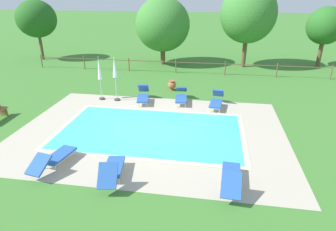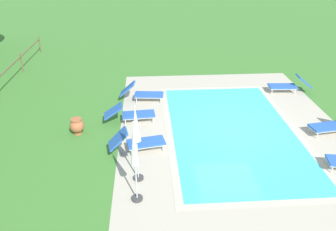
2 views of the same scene
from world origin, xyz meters
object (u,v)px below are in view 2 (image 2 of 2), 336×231
(sun_lounger_north_end, at_px, (334,124))
(patio_umbrella_closed_row_mid_west, at_px, (136,130))
(sun_lounger_north_near_steps, at_px, (138,142))
(patio_umbrella_closed_row_west, at_px, (135,152))
(terracotta_urn_near_fence, at_px, (77,126))
(sun_lounger_south_near_corner, at_px, (143,93))
(sun_lounger_north_far, at_px, (131,114))
(sun_lounger_north_mid, at_px, (289,85))

(sun_lounger_north_end, height_order, patio_umbrella_closed_row_mid_west, patio_umbrella_closed_row_mid_west)
(sun_lounger_north_near_steps, relative_size, sun_lounger_north_end, 1.01)
(patio_umbrella_closed_row_mid_west, bearing_deg, sun_lounger_north_near_steps, 0.57)
(patio_umbrella_closed_row_west, bearing_deg, terracotta_urn_near_fence, 31.00)
(patio_umbrella_closed_row_mid_west, xyz_separation_m, terracotta_urn_near_fence, (2.90, 2.33, -1.39))
(patio_umbrella_closed_row_west, relative_size, patio_umbrella_closed_row_mid_west, 1.00)
(sun_lounger_north_near_steps, relative_size, terracotta_urn_near_fence, 3.13)
(sun_lounger_south_near_corner, xyz_separation_m, patio_umbrella_closed_row_mid_west, (-5.73, 0.15, 1.36))
(sun_lounger_north_far, relative_size, patio_umbrella_closed_row_west, 0.82)
(sun_lounger_north_mid, relative_size, sun_lounger_north_far, 0.97)
(sun_lounger_north_far, xyz_separation_m, patio_umbrella_closed_row_mid_west, (-3.73, -0.31, 1.37))
(sun_lounger_north_near_steps, xyz_separation_m, sun_lounger_south_near_corner, (4.16, -0.17, -0.00))
(sun_lounger_north_end, relative_size, patio_umbrella_closed_row_mid_west, 0.79)
(sun_lounger_north_end, bearing_deg, terracotta_urn_near_fence, 86.49)
(sun_lounger_north_end, xyz_separation_m, sun_lounger_south_near_corner, (3.42, 7.22, -0.01))
(sun_lounger_north_near_steps, xyz_separation_m, patio_umbrella_closed_row_west, (-2.50, 0.01, 1.23))
(sun_lounger_south_near_corner, distance_m, terracotta_urn_near_fence, 3.76)
(sun_lounger_south_near_corner, bearing_deg, patio_umbrella_closed_row_west, 178.48)
(sun_lounger_north_near_steps, xyz_separation_m, patio_umbrella_closed_row_mid_west, (-1.57, -0.02, 1.36))
(patio_umbrella_closed_row_west, relative_size, terracotta_urn_near_fence, 3.94)
(sun_lounger_north_far, relative_size, patio_umbrella_closed_row_mid_west, 0.82)
(patio_umbrella_closed_row_mid_west, bearing_deg, sun_lounger_north_mid, -48.98)
(sun_lounger_north_end, relative_size, terracotta_urn_near_fence, 3.09)
(sun_lounger_north_far, height_order, patio_umbrella_closed_row_mid_west, patio_umbrella_closed_row_mid_west)
(terracotta_urn_near_fence, bearing_deg, sun_lounger_north_end, -93.51)
(sun_lounger_north_far, bearing_deg, sun_lounger_north_mid, -71.52)
(sun_lounger_north_end, relative_size, sun_lounger_south_near_corner, 0.99)
(sun_lounger_north_end, distance_m, patio_umbrella_closed_row_west, 8.17)
(terracotta_urn_near_fence, bearing_deg, patio_umbrella_closed_row_west, -149.00)
(sun_lounger_north_mid, distance_m, patio_umbrella_closed_row_west, 10.22)
(patio_umbrella_closed_row_west, bearing_deg, sun_lounger_south_near_corner, -1.52)
(sun_lounger_north_near_steps, distance_m, sun_lounger_north_mid, 8.56)
(sun_lounger_north_far, xyz_separation_m, patio_umbrella_closed_row_west, (-4.66, -0.29, 1.25))
(sun_lounger_south_near_corner, relative_size, patio_umbrella_closed_row_mid_west, 0.80)
(sun_lounger_north_near_steps, distance_m, sun_lounger_north_far, 2.19)
(sun_lounger_south_near_corner, height_order, patio_umbrella_closed_row_west, patio_umbrella_closed_row_west)
(sun_lounger_north_near_steps, distance_m, terracotta_urn_near_fence, 2.67)
(terracotta_urn_near_fence, bearing_deg, sun_lounger_north_near_steps, -120.00)
(sun_lounger_south_near_corner, bearing_deg, sun_lounger_north_mid, -85.89)
(sun_lounger_north_near_steps, xyz_separation_m, sun_lounger_north_far, (2.17, 0.30, -0.02))
(patio_umbrella_closed_row_west, xyz_separation_m, patio_umbrella_closed_row_mid_west, (0.93, -0.03, 0.13))
(sun_lounger_north_mid, xyz_separation_m, patio_umbrella_closed_row_mid_west, (-6.23, 7.16, 1.36))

